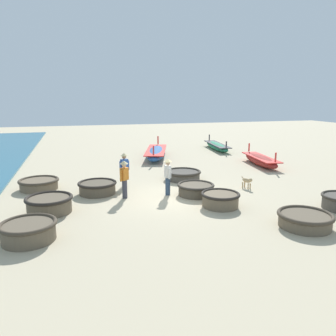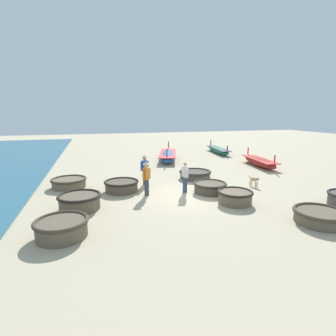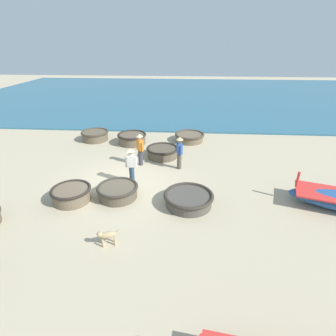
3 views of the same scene
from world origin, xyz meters
name	(u,v)px [view 1 (image 1 of 3)]	position (x,y,z in m)	size (l,w,h in m)	color
ground_plane	(173,197)	(0.00, 0.00, 0.00)	(80.00, 80.00, 0.00)	#BCAD8C
coracle_front_right	(97,187)	(-3.19, 1.45, 0.31)	(1.76, 1.76, 0.56)	brown
coracle_center	(28,230)	(-5.59, -3.11, 0.33)	(1.73, 1.73, 0.60)	brown
coracle_weathered	(49,204)	(-5.14, -0.62, 0.35)	(1.78, 1.78, 0.64)	brown
coracle_tilted	(305,219)	(3.31, -4.53, 0.27)	(1.86, 1.86, 0.49)	brown
coracle_far_left	(39,184)	(-5.84, 2.95, 0.28)	(1.87, 1.87, 0.51)	brown
coracle_beside_post	(220,199)	(1.45, -1.77, 0.31)	(1.57, 1.57, 0.57)	brown
coracle_upturned	(196,189)	(1.06, 0.00, 0.28)	(1.68, 1.68, 0.52)	brown
coracle_nearest	(183,175)	(1.41, 2.88, 0.27)	(1.95, 1.95, 0.49)	#4C473F
long_boat_white_hull	(156,153)	(1.61, 9.62, 0.37)	(2.97, 5.90, 1.27)	#285693
long_boat_ochre_hull	(261,160)	(7.49, 5.08, 0.34)	(1.59, 4.50, 1.16)	maroon
long_boat_blue_hull	(217,146)	(7.46, 11.85, 0.30)	(1.58, 5.26, 1.02)	#237551
fisherman_hauling	(168,174)	(-0.15, 0.36, 0.96)	(0.36, 0.53, 1.67)	#2D425B
fisherman_standing_right	(124,167)	(-1.79, 2.41, 0.96)	(0.50, 0.36, 1.67)	#4C473D
fisherman_crouching	(124,177)	(-2.09, 0.42, 0.96)	(0.43, 0.39, 1.67)	#383842
dog	(247,181)	(3.85, 0.35, 0.37)	(0.35, 0.66, 0.55)	tan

